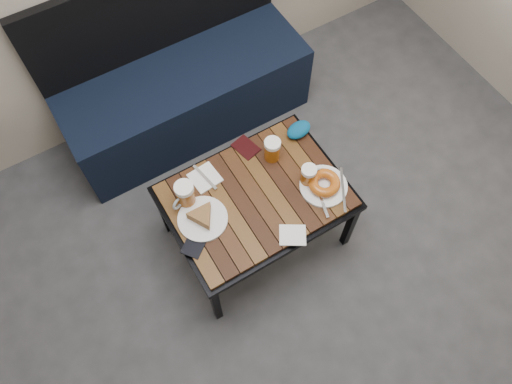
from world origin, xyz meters
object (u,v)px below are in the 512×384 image
plate_bagel (324,184)px  beer_mug_centre (272,149)px  cafe_table (256,199)px  beer_mug_right (309,175)px  plate_pie (202,217)px  passport_navy (195,244)px  bench (184,90)px  knit_pouch (299,130)px  passport_burgundy (246,147)px  beer_mug_left (185,195)px

plate_bagel → beer_mug_centre: bearing=113.5°
cafe_table → plate_bagel: (0.29, -0.13, 0.07)m
beer_mug_right → plate_pie: size_ratio=0.51×
plate_bagel → passport_navy: (-0.65, 0.06, -0.02)m
beer_mug_right → passport_navy: (-0.61, -0.01, -0.06)m
beer_mug_centre → bench: bearing=72.6°
beer_mug_centre → knit_pouch: bearing=-12.5°
beer_mug_right → passport_burgundy: beer_mug_right is taller
passport_navy → knit_pouch: size_ratio=0.91×
plate_bagel → knit_pouch: bearing=78.0°
beer_mug_right → plate_pie: (-0.52, 0.08, -0.03)m
beer_mug_left → passport_navy: 0.23m
beer_mug_left → plate_bagel: bearing=135.3°
beer_mug_centre → plate_bagel: size_ratio=0.45×
cafe_table → beer_mug_right: bearing=-14.6°
beer_mug_left → knit_pouch: bearing=164.2°
beer_mug_left → plate_pie: beer_mug_left is taller
beer_mug_left → beer_mug_right: size_ratio=1.21×
beer_mug_centre → plate_pie: 0.47m
plate_pie → passport_navy: bearing=-135.0°
beer_mug_centre → beer_mug_right: bearing=-98.4°
beer_mug_right → plate_bagel: size_ratio=0.41×
plate_pie → knit_pouch: 0.66m
bench → plate_pie: 0.95m
beer_mug_left → knit_pouch: size_ratio=1.05×
knit_pouch → passport_navy: bearing=-160.1°
cafe_table → knit_pouch: 0.41m
beer_mug_centre → passport_burgundy: (-0.08, 0.11, -0.06)m
bench → plate_bagel: bearing=-76.4°
passport_navy → knit_pouch: bearing=72.5°
knit_pouch → passport_burgundy: bearing=167.3°
cafe_table → beer_mug_right: 0.27m
plate_bagel → passport_burgundy: bearing=118.0°
beer_mug_left → passport_burgundy: bearing=176.0°
plate_bagel → beer_mug_right: bearing=126.4°
knit_pouch → plate_bagel: bearing=-102.0°
plate_pie → knit_pouch: (0.63, 0.17, 0.00)m
cafe_table → bench: bearing=86.9°
bench → beer_mug_left: size_ratio=9.93×
plate_bagel → plate_pie: bearing=165.8°
beer_mug_left → knit_pouch: beer_mug_left is taller
cafe_table → passport_navy: 0.37m
bench → beer_mug_right: bench is taller
beer_mug_left → plate_pie: size_ratio=0.62×
passport_burgundy → beer_mug_right: bearing=-77.5°
beer_mug_centre → plate_pie: (-0.45, -0.13, -0.04)m
beer_mug_right → plate_pie: bearing=171.9°
passport_burgundy → knit_pouch: (0.27, -0.06, 0.03)m
cafe_table → knit_pouch: (0.36, 0.19, 0.07)m
cafe_table → passport_navy: passport_navy is taller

